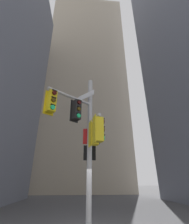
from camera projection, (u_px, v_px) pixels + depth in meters
name	position (u px, v px, depth m)	size (l,w,h in m)	color
building_mid_block	(86.00, 90.00, 40.05)	(16.88, 16.88, 46.24)	tan
signal_pole_assembly	(84.00, 131.00, 7.26)	(2.63, 2.05, 7.31)	#B2B2B5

